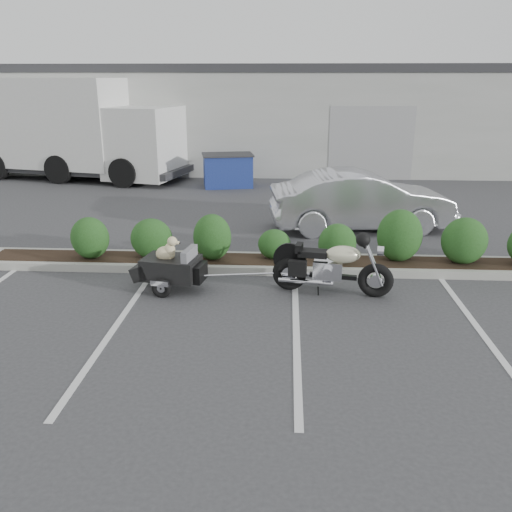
# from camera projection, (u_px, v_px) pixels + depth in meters

# --- Properties ---
(ground) EXTENTS (90.00, 90.00, 0.00)m
(ground) POSITION_uv_depth(u_px,v_px,m) (220.00, 312.00, 8.58)
(ground) COLOR #38383A
(ground) RESTS_ON ground
(planter_kerb) EXTENTS (12.00, 1.00, 0.15)m
(planter_kerb) POSITION_uv_depth(u_px,v_px,m) (284.00, 264.00, 10.59)
(planter_kerb) COLOR #9E9E93
(planter_kerb) RESTS_ON ground
(building) EXTENTS (26.00, 10.00, 4.00)m
(building) POSITION_uv_depth(u_px,v_px,m) (265.00, 114.00, 24.06)
(building) COLOR #9EA099
(building) RESTS_ON ground
(motorcycle) EXTENTS (2.07, 0.84, 1.19)m
(motorcycle) POSITION_uv_depth(u_px,v_px,m) (332.00, 267.00, 9.19)
(motorcycle) COLOR black
(motorcycle) RESTS_ON ground
(pet_trailer) EXTENTS (1.68, 0.95, 0.99)m
(pet_trailer) POSITION_uv_depth(u_px,v_px,m) (171.00, 267.00, 9.38)
(pet_trailer) COLOR black
(pet_trailer) RESTS_ON ground
(sedan) EXTENTS (4.51, 2.08, 1.43)m
(sedan) POSITION_uv_depth(u_px,v_px,m) (361.00, 201.00, 13.03)
(sedan) COLOR silver
(sedan) RESTS_ON ground
(dumpster) EXTENTS (1.87, 1.46, 1.10)m
(dumpster) POSITION_uv_depth(u_px,v_px,m) (228.00, 170.00, 18.29)
(dumpster) COLOR navy
(dumpster) RESTS_ON ground
(delivery_truck) EXTENTS (8.05, 4.17, 3.52)m
(delivery_truck) POSITION_uv_depth(u_px,v_px,m) (80.00, 131.00, 19.52)
(delivery_truck) COLOR silver
(delivery_truck) RESTS_ON ground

